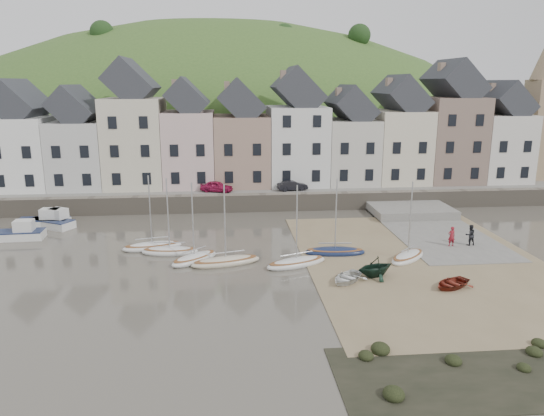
{
  "coord_description": "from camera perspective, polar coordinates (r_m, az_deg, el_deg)",
  "views": [
    {
      "loc": [
        -3.77,
        -35.08,
        13.22
      ],
      "look_at": [
        0.0,
        6.0,
        3.0
      ],
      "focal_mm": 33.62,
      "sensor_mm": 36.0,
      "label": 1
    }
  ],
  "objects": [
    {
      "name": "sailboat_5",
      "position": [
        40.52,
        7.05,
        -4.84
      ],
      "size": [
        4.88,
        1.89,
        6.32
      ],
      "color": "#152144",
      "rests_on": "ground"
    },
    {
      "name": "beach",
      "position": [
        40.28,
        16.68,
        -5.81
      ],
      "size": [
        18.0,
        26.0,
        0.06
      ],
      "primitive_type": "cube",
      "color": "#7A684A",
      "rests_on": "ground"
    },
    {
      "name": "shore_rocks",
      "position": [
        26.76,
        20.61,
        -16.46
      ],
      "size": [
        14.0,
        6.0,
        0.63
      ],
      "color": "black",
      "rests_on": "ground"
    },
    {
      "name": "car_right",
      "position": [
        56.16,
        2.31,
        2.53
      ],
      "size": [
        3.47,
        1.74,
        1.09
      ],
      "primitive_type": "imported",
      "rotation": [
        0.0,
        0.0,
        1.76
      ],
      "color": "black",
      "rests_on": "quay_street"
    },
    {
      "name": "motorboat_0",
      "position": [
        52.42,
        -24.09,
        -1.27
      ],
      "size": [
        4.79,
        1.97,
        1.7
      ],
      "color": "silver",
      "rests_on": "ground"
    },
    {
      "name": "sailboat_3",
      "position": [
        39.13,
        -8.69,
        -5.59
      ],
      "size": [
        4.07,
        3.95,
        6.32
      ],
      "color": "silver",
      "rests_on": "ground"
    },
    {
      "name": "quay_land",
      "position": [
        68.33,
        -2.0,
        3.39
      ],
      "size": [
        90.0,
        30.0,
        1.5
      ],
      "primitive_type": "cube",
      "color": "#385823",
      "rests_on": "ground"
    },
    {
      "name": "person_red",
      "position": [
        44.25,
        19.46,
        -3.01
      ],
      "size": [
        0.63,
        0.44,
        1.66
      ],
      "primitive_type": "imported",
      "rotation": [
        0.0,
        0.0,
        3.21
      ],
      "color": "maroon",
      "rests_on": "slipway"
    },
    {
      "name": "motorboat_1",
      "position": [
        49.11,
        -26.48,
        -2.5
      ],
      "size": [
        4.48,
        1.96,
        1.7
      ],
      "color": "silver",
      "rests_on": "ground"
    },
    {
      "name": "person_dark",
      "position": [
        45.01,
        21.3,
        -2.83
      ],
      "size": [
        0.91,
        0.74,
        1.74
      ],
      "primitive_type": "imported",
      "rotation": [
        0.0,
        0.0,
        3.24
      ],
      "color": "black",
      "rests_on": "slipway"
    },
    {
      "name": "car_left",
      "position": [
        55.69,
        -6.22,
        2.42
      ],
      "size": [
        3.78,
        2.47,
        1.2
      ],
      "primitive_type": "imported",
      "rotation": [
        0.0,
        0.0,
        1.24
      ],
      "color": "#A01743",
      "rests_on": "quay_street"
    },
    {
      "name": "sailboat_1",
      "position": [
        41.16,
        -11.37,
        -4.71
      ],
      "size": [
        4.56,
        1.79,
        6.32
      ],
      "color": "silver",
      "rests_on": "ground"
    },
    {
      "name": "rowboat_red",
      "position": [
        35.86,
        19.45,
        -7.94
      ],
      "size": [
        3.5,
        3.2,
        0.59
      ],
      "primitive_type": "imported",
      "rotation": [
        0.0,
        0.0,
        -1.05
      ],
      "color": "maroon",
      "rests_on": "beach"
    },
    {
      "name": "ground",
      "position": [
        37.67,
        0.84,
        -6.63
      ],
      "size": [
        160.0,
        160.0,
        0.0
      ],
      "primitive_type": "plane",
      "color": "#454136",
      "rests_on": "ground"
    },
    {
      "name": "rowboat_green",
      "position": [
        36.22,
        11.48,
        -6.45
      ],
      "size": [
        3.43,
        3.21,
        1.46
      ],
      "primitive_type": "imported",
      "rotation": [
        0.0,
        0.0,
        -1.21
      ],
      "color": "black",
      "rests_on": "beach"
    },
    {
      "name": "sailboat_0",
      "position": [
        42.61,
        -13.26,
        -4.18
      ],
      "size": [
        4.96,
        2.54,
        6.32
      ],
      "color": "silver",
      "rests_on": "ground"
    },
    {
      "name": "rowboat_white",
      "position": [
        35.14,
        8.37,
        -7.69
      ],
      "size": [
        3.59,
        3.61,
        0.62
      ],
      "primitive_type": "imported",
      "rotation": [
        0.0,
        0.0,
        -0.76
      ],
      "color": "white",
      "rests_on": "beach"
    },
    {
      "name": "hillside",
      "position": [
        100.07,
        -5.7,
        -4.33
      ],
      "size": [
        134.4,
        84.0,
        84.0
      ],
      "color": "#385823",
      "rests_on": "ground"
    },
    {
      "name": "motorboat_2",
      "position": [
        51.92,
        -23.31,
        -1.33
      ],
      "size": [
        4.71,
        3.71,
        1.7
      ],
      "color": "silver",
      "rests_on": "ground"
    },
    {
      "name": "quay_street",
      "position": [
        56.91,
        -1.33,
        2.08
      ],
      "size": [
        70.0,
        7.0,
        0.1
      ],
      "primitive_type": "cube",
      "color": "slate",
      "rests_on": "quay_land"
    },
    {
      "name": "sailboat_6",
      "position": [
        40.38,
        14.96,
        -5.29
      ],
      "size": [
        4.06,
        3.9,
        6.32
      ],
      "color": "silver",
      "rests_on": "ground"
    },
    {
      "name": "sailboat_2",
      "position": [
        38.25,
        -5.2,
        -5.95
      ],
      "size": [
        5.48,
        2.74,
        6.32
      ],
      "color": "beige",
      "rests_on": "ground"
    },
    {
      "name": "seawall",
      "position": [
        53.65,
        -1.07,
        0.64
      ],
      "size": [
        70.0,
        1.2,
        1.8
      ],
      "primitive_type": "cube",
      "color": "slate",
      "rests_on": "ground"
    },
    {
      "name": "sailboat_4",
      "position": [
        37.87,
        2.74,
        -6.11
      ],
      "size": [
        5.05,
        3.12,
        6.32
      ],
      "color": "silver",
      "rests_on": "ground"
    },
    {
      "name": "townhouse_terrace",
      "position": [
        59.63,
        0.1,
        8.24
      ],
      "size": [
        61.05,
        8.0,
        13.93
      ],
      "color": "white",
      "rests_on": "quay_land"
    },
    {
      "name": "slipway",
      "position": [
        48.8,
        17.62,
        -2.4
      ],
      "size": [
        8.0,
        18.0,
        0.12
      ],
      "primitive_type": "cube",
      "color": "slate",
      "rests_on": "ground"
    }
  ]
}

